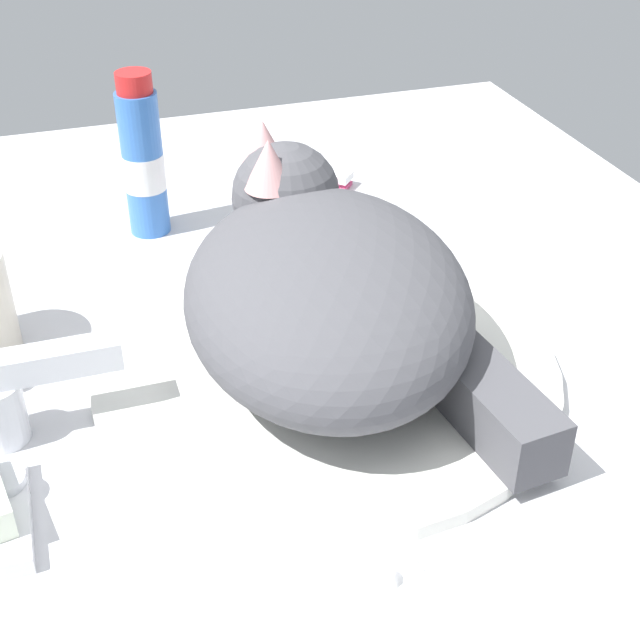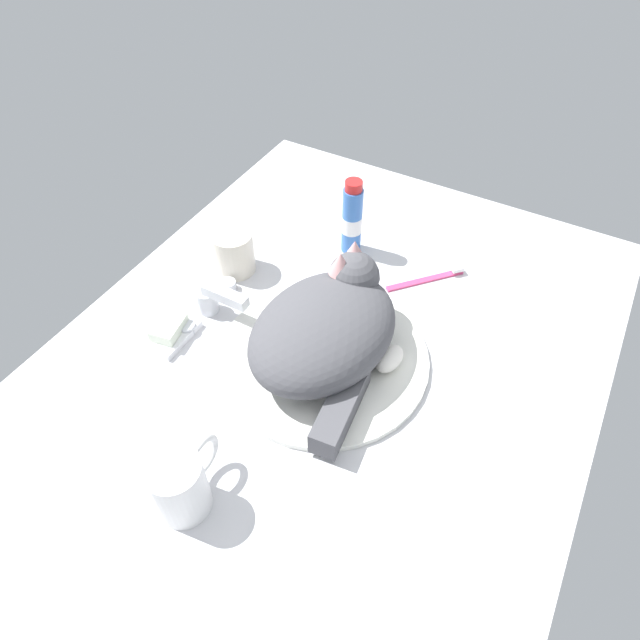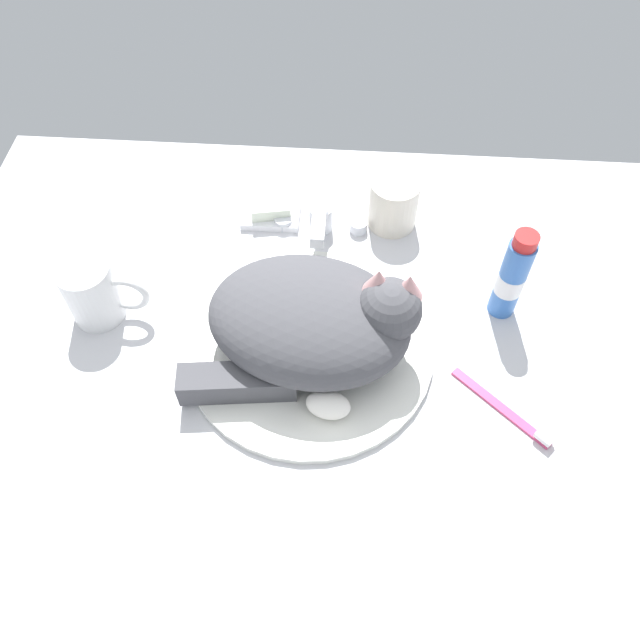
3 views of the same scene
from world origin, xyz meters
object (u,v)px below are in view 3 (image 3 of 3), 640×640
Objects in this scene: toothpaste_bottle at (512,277)px; cat at (315,322)px; soap_bar at (270,207)px; faucet at (320,221)px; rinse_cup at (393,203)px; coffee_mug at (94,292)px; toothbrush at (507,411)px.

cat is at bearing -160.76° from toothpaste_bottle.
soap_bar is 0.40× the size of toothpaste_bottle.
rinse_cup is (11.00, 3.22, 1.25)cm from faucet.
soap_bar is at bearing 159.47° from faucet.
rinse_cup is (40.56, 20.59, -0.73)cm from coffee_mug.
faucet is at bearing -163.70° from rinse_cup.
faucet is 29.74cm from toothpaste_bottle.
cat is at bearing -87.80° from faucet.
toothpaste_bottle reaches higher than rinse_cup.
rinse_cup reaches higher than faucet.
coffee_mug is (-29.56, -17.37, 1.98)cm from faucet.
toothbrush is at bearing -17.04° from cat.
coffee_mug is 0.96× the size of toothbrush.
cat is 27.20cm from toothpaste_bottle.
toothpaste_bottle reaches higher than toothbrush.
cat reaches higher than coffee_mug.
faucet is at bearing 154.30° from toothpaste_bottle.
toothpaste_bottle is at bearing 19.24° from cat.
coffee_mug is 45.49cm from rinse_cup.
cat is 2.55× the size of toothbrush.
cat is at bearing -8.15° from coffee_mug.
rinse_cup is at bearing 134.17° from toothpaste_bottle.
cat reaches higher than toothpaste_bottle.
coffee_mug reaches higher than rinse_cup.
faucet is 0.96× the size of toothpaste_bottle.
toothpaste_bottle is (25.69, 8.96, 0.14)cm from cat.
coffee_mug is 1.42× the size of rinse_cup.
faucet is 1.79× the size of rinse_cup.
soap_bar is (21.59, 20.36, -2.58)cm from coffee_mug.
toothpaste_bottle is at bearing 87.24° from toothbrush.
faucet is at bearing -20.53° from soap_bar.
cat is 2.04× the size of toothpaste_bottle.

